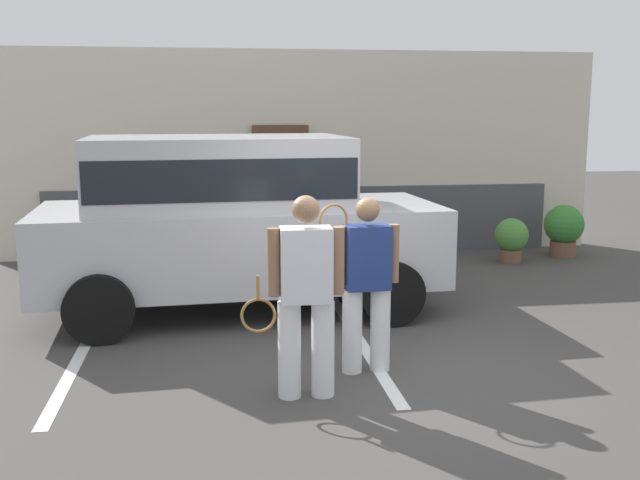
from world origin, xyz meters
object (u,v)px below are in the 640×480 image
object	(u,v)px
potted_plant_secondary	(564,228)
tennis_player_woman	(366,282)
parked_suv	(231,215)
tennis_player_man	(305,295)
potted_plant_by_porch	(511,238)

from	to	relation	value
potted_plant_secondary	tennis_player_woman	bearing A→B (deg)	-131.93
parked_suv	potted_plant_secondary	world-z (taller)	parked_suv
parked_suv	tennis_player_woman	xyz separation A→B (m)	(1.13, -2.24, -0.31)
tennis_player_man	tennis_player_woman	xyz separation A→B (m)	(0.61, 0.51, -0.03)
tennis_player_man	parked_suv	bearing A→B (deg)	-77.89
tennis_player_woman	potted_plant_by_porch	bearing A→B (deg)	-130.04
tennis_player_woman	potted_plant_secondary	bearing A→B (deg)	-135.72
tennis_player_woman	potted_plant_by_porch	xyz separation A→B (m)	(3.23, 4.40, -0.45)
potted_plant_secondary	parked_suv	bearing A→B (deg)	-155.11
parked_suv	potted_plant_by_porch	world-z (taller)	parked_suv
tennis_player_woman	potted_plant_by_porch	size ratio (longest dim) A/B	2.32
tennis_player_woman	potted_plant_secondary	size ratio (longest dim) A/B	1.91
tennis_player_man	potted_plant_secondary	world-z (taller)	tennis_player_man
parked_suv	potted_plant_by_porch	size ratio (longest dim) A/B	6.84
tennis_player_man	potted_plant_secondary	xyz separation A→B (m)	(4.87, 5.25, -0.41)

